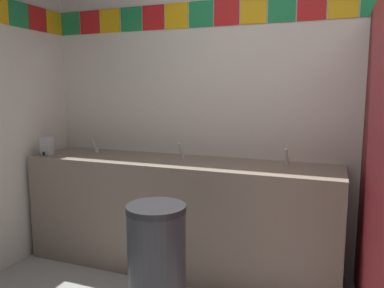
% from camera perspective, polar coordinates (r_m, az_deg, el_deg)
% --- Properties ---
extents(wall_back, '(4.34, 0.09, 2.56)m').
position_cam_1_polar(wall_back, '(3.08, 15.10, 4.68)').
color(wall_back, silver).
rests_on(wall_back, ground_plane).
extents(vanity_counter, '(2.53, 0.58, 0.90)m').
position_cam_1_polar(vanity_counter, '(3.13, -2.18, -10.40)').
color(vanity_counter, gray).
rests_on(vanity_counter, ground_plane).
extents(faucet_left, '(0.04, 0.10, 0.14)m').
position_cam_1_polar(faucet_left, '(3.50, -14.46, -0.41)').
color(faucet_left, silver).
rests_on(faucet_left, vanity_counter).
extents(faucet_center, '(0.04, 0.10, 0.14)m').
position_cam_1_polar(faucet_center, '(3.09, -1.58, -1.27)').
color(faucet_center, silver).
rests_on(faucet_center, vanity_counter).
extents(faucet_right, '(0.04, 0.10, 0.14)m').
position_cam_1_polar(faucet_right, '(2.88, 14.14, -2.22)').
color(faucet_right, silver).
rests_on(faucet_right, vanity_counter).
extents(soap_dispenser, '(0.09, 0.09, 0.16)m').
position_cam_1_polar(soap_dispenser, '(3.49, -21.15, -0.29)').
color(soap_dispenser, '#B7BABF').
rests_on(soap_dispenser, vanity_counter).
extents(trash_bin, '(0.36, 0.36, 0.79)m').
position_cam_1_polar(trash_bin, '(2.40, -5.35, -18.24)').
color(trash_bin, '#333338').
rests_on(trash_bin, ground_plane).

